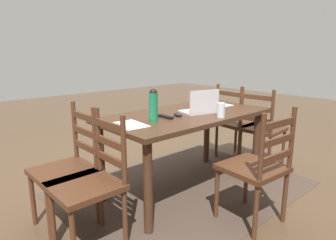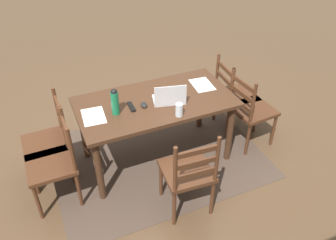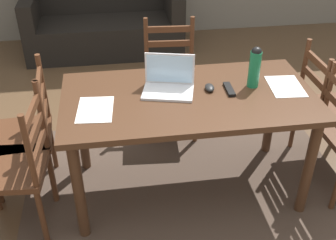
# 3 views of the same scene
# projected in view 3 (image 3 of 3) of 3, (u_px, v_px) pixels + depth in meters

# --- Properties ---
(ground_plane) EXTENTS (14.00, 14.00, 0.00)m
(ground_plane) POSITION_uv_depth(u_px,v_px,m) (186.00, 186.00, 3.08)
(ground_plane) COLOR brown
(area_rug) EXTENTS (2.32, 1.74, 0.01)m
(area_rug) POSITION_uv_depth(u_px,v_px,m) (186.00, 186.00, 3.08)
(area_rug) COLOR #47382D
(area_rug) RESTS_ON ground
(dining_table) EXTENTS (1.62, 0.84, 0.77)m
(dining_table) POSITION_uv_depth(u_px,v_px,m) (189.00, 109.00, 2.71)
(dining_table) COLOR #422819
(dining_table) RESTS_ON ground
(chair_far_head) EXTENTS (0.47, 0.47, 0.95)m
(chair_far_head) POSITION_uv_depth(u_px,v_px,m) (170.00, 81.00, 3.48)
(chair_far_head) COLOR #4C2B19
(chair_far_head) RESTS_ON ground
(chair_left_near) EXTENTS (0.47, 0.47, 0.95)m
(chair_left_near) POSITION_uv_depth(u_px,v_px,m) (16.00, 166.00, 2.55)
(chair_left_near) COLOR #4C2B19
(chair_left_near) RESTS_ON ground
(chair_right_far) EXTENTS (0.44, 0.44, 0.95)m
(chair_right_far) POSITION_uv_depth(u_px,v_px,m) (329.00, 110.00, 3.10)
(chair_right_far) COLOR #4C2B19
(chair_right_far) RESTS_ON ground
(chair_left_far) EXTENTS (0.47, 0.47, 0.95)m
(chair_left_far) POSITION_uv_depth(u_px,v_px,m) (24.00, 134.00, 2.84)
(chair_left_far) COLOR #4C2B19
(chair_left_far) RESTS_ON ground
(couch) EXTENTS (1.80, 0.80, 1.00)m
(couch) POSITION_uv_depth(u_px,v_px,m) (104.00, 20.00, 5.00)
(couch) COLOR black
(couch) RESTS_ON ground
(laptop) EXTENTS (0.36, 0.29, 0.23)m
(laptop) POSITION_uv_depth(u_px,v_px,m) (169.00, 82.00, 2.69)
(laptop) COLOR silver
(laptop) RESTS_ON dining_table
(water_bottle) EXTENTS (0.07, 0.07, 0.28)m
(water_bottle) POSITION_uv_depth(u_px,v_px,m) (255.00, 66.00, 2.68)
(water_bottle) COLOR #197247
(water_bottle) RESTS_ON dining_table
(drinking_glass) EXTENTS (0.07, 0.07, 0.13)m
(drinking_glass) POSITION_uv_depth(u_px,v_px,m) (164.00, 64.00, 2.88)
(drinking_glass) COLOR silver
(drinking_glass) RESTS_ON dining_table
(computer_mouse) EXTENTS (0.07, 0.10, 0.03)m
(computer_mouse) POSITION_uv_depth(u_px,v_px,m) (210.00, 88.00, 2.71)
(computer_mouse) COLOR black
(computer_mouse) RESTS_ON dining_table
(tv_remote) EXTENTS (0.05, 0.17, 0.02)m
(tv_remote) POSITION_uv_depth(u_px,v_px,m) (229.00, 89.00, 2.70)
(tv_remote) COLOR black
(tv_remote) RESTS_ON dining_table
(paper_stack_left) EXTENTS (0.23, 0.31, 0.00)m
(paper_stack_left) POSITION_uv_depth(u_px,v_px,m) (286.00, 86.00, 2.75)
(paper_stack_left) COLOR white
(paper_stack_left) RESTS_ON dining_table
(paper_stack_right) EXTENTS (0.23, 0.31, 0.00)m
(paper_stack_right) POSITION_uv_depth(u_px,v_px,m) (95.00, 109.00, 2.51)
(paper_stack_right) COLOR white
(paper_stack_right) RESTS_ON dining_table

